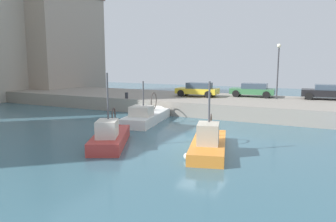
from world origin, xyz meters
The scene contains 11 objects.
water_surface centered at (0.00, 0.00, 0.00)m, with size 80.00×80.00×0.00m, color #386070.
quay_wall centered at (11.50, 0.00, 0.60)m, with size 9.00×56.00×1.20m, color gray.
fishing_boat_orange centered at (-1.40, -0.88, 0.14)m, with size 6.44×3.21×4.32m.
fishing_boat_red centered at (-2.71, 4.39, 0.14)m, with size 5.74×3.93×4.68m.
fishing_boat_white centered at (4.07, 5.88, 0.11)m, with size 7.12×3.08×4.00m.
parked_car_yellow centered at (11.78, 4.88, 1.88)m, with size 1.99×4.01×1.32m.
parked_car_black centered at (14.46, -6.12, 1.89)m, with size 2.20×4.11×1.32m.
parked_car_green centered at (13.78, 0.13, 1.86)m, with size 2.11×4.13×1.28m.
mooring_bollard_mid centered at (7.35, 10.00, 1.48)m, with size 0.28×0.28×0.55m, color #2D2D33.
quay_streetlamp centered at (13.00, -2.13, 4.45)m, with size 0.36×0.36×4.83m.
waterfront_building_west_mid centered at (15.47, 26.28, 6.63)m, with size 11.07×8.06×13.22m.
Camera 1 is at (-17.20, -6.31, 4.59)m, focal length 35.00 mm.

